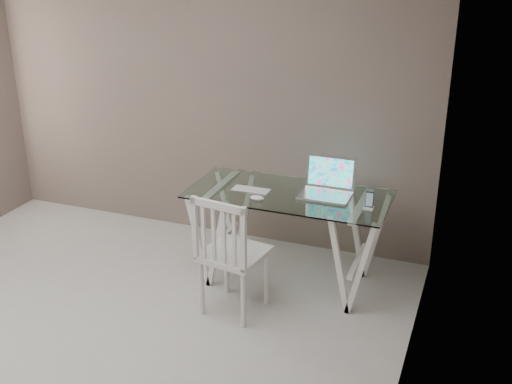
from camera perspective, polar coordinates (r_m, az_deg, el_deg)
room at (r=3.66m, az=-20.74°, el=7.30°), size 4.50×4.52×2.71m
desk at (r=4.95m, az=2.86°, el=-4.00°), size 1.50×0.70×0.75m
chair at (r=4.47m, az=-2.46°, el=-5.24°), size 0.48×0.48×0.93m
laptop at (r=4.80m, az=6.37°, el=0.57°), size 0.38×0.30×0.27m
keyboard at (r=4.84m, az=-0.45°, el=0.18°), size 0.30×0.13×0.01m
mouse at (r=4.67m, az=0.10°, el=-0.52°), size 0.11×0.06×0.03m
phone_dock at (r=4.59m, az=10.01°, el=-1.09°), size 0.07×0.07×0.12m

